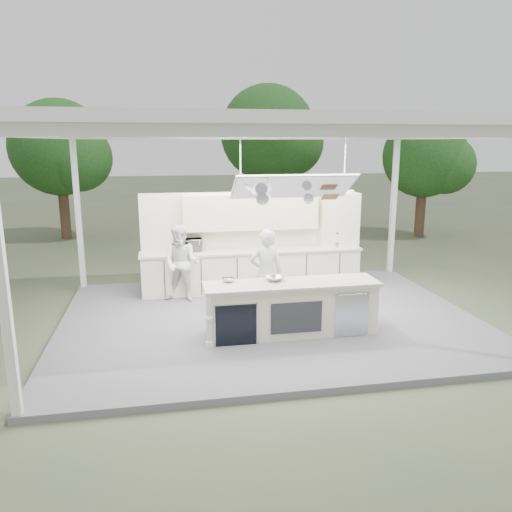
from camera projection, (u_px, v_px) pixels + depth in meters
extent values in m
plane|color=#4E5439|center=(269.00, 323.00, 9.84)|extent=(90.00, 90.00, 0.00)
cube|color=#56575B|center=(269.00, 320.00, 9.82)|extent=(8.00, 6.00, 0.12)
cube|color=white|center=(393.00, 206.00, 12.91)|extent=(0.12, 0.12, 3.70)
cube|color=white|center=(78.00, 214.00, 11.50)|extent=(0.12, 0.12, 3.70)
cube|color=white|center=(2.00, 282.00, 5.94)|extent=(0.12, 0.12, 3.70)
cube|color=white|center=(271.00, 125.00, 8.99)|extent=(8.20, 6.20, 0.16)
cube|color=white|center=(320.00, 131.00, 6.25)|extent=(8.00, 0.12, 0.16)
cube|color=white|center=(245.00, 136.00, 11.81)|extent=(8.00, 0.12, 0.16)
cube|color=white|center=(43.00, 133.00, 8.32)|extent=(0.12, 6.00, 0.16)
cube|color=white|center=(466.00, 135.00, 9.73)|extent=(0.12, 6.00, 0.16)
cube|color=white|center=(293.00, 186.00, 8.40)|extent=(2.00, 0.71, 0.43)
cube|color=white|center=(293.00, 186.00, 8.40)|extent=(2.06, 0.76, 0.46)
cylinder|color=white|center=(240.00, 158.00, 8.13)|extent=(0.02, 0.02, 0.95)
cylinder|color=white|center=(345.00, 157.00, 8.45)|extent=(0.02, 0.02, 0.95)
cylinder|color=silver|center=(262.00, 199.00, 8.50)|extent=(0.22, 0.14, 0.21)
cylinder|color=silver|center=(308.00, 199.00, 8.60)|extent=(0.18, 0.12, 0.18)
cube|color=brown|center=(330.00, 197.00, 8.68)|extent=(0.28, 0.18, 0.12)
cube|color=beige|center=(291.00, 309.00, 8.88)|extent=(3.00, 0.70, 0.90)
cube|color=beige|center=(292.00, 284.00, 8.78)|extent=(3.10, 0.78, 0.05)
cylinder|color=beige|center=(209.00, 321.00, 8.28)|extent=(0.11, 0.11, 0.92)
cube|color=black|center=(236.00, 325.00, 8.37)|extent=(0.70, 0.04, 0.72)
cube|color=silver|center=(236.00, 325.00, 8.37)|extent=(0.74, 0.03, 0.72)
cube|color=#2B2C2F|center=(296.00, 318.00, 8.55)|extent=(0.90, 0.02, 0.55)
cube|color=silver|center=(352.00, 314.00, 8.73)|extent=(0.62, 0.02, 0.78)
cube|color=beige|center=(252.00, 271.00, 11.53)|extent=(5.00, 0.65, 0.90)
cube|color=beige|center=(252.00, 251.00, 11.42)|extent=(5.08, 0.72, 0.05)
cube|color=beige|center=(250.00, 240.00, 11.67)|extent=(5.00, 0.10, 2.25)
cube|color=beige|center=(251.00, 212.00, 11.39)|extent=(3.10, 0.38, 0.80)
cube|color=beige|center=(339.00, 220.00, 11.78)|extent=(0.90, 0.45, 1.30)
cube|color=brown|center=(339.00, 220.00, 11.78)|extent=(0.84, 0.40, 0.03)
cylinder|color=silver|center=(336.00, 244.00, 11.75)|extent=(0.20, 0.20, 0.12)
cylinder|color=black|center=(336.00, 238.00, 11.71)|extent=(0.17, 0.17, 0.20)
cylinder|color=black|center=(350.00, 244.00, 11.81)|extent=(0.16, 0.16, 0.10)
cone|color=black|center=(350.00, 237.00, 11.77)|extent=(0.14, 0.14, 0.24)
cylinder|color=brown|center=(65.00, 210.00, 18.19)|extent=(0.36, 0.36, 2.10)
sphere|color=#2D5921|center=(59.00, 147.00, 17.69)|extent=(3.40, 3.40, 3.40)
sphere|color=#2D5921|center=(78.00, 158.00, 17.40)|extent=(2.38, 2.38, 2.38)
cylinder|color=brown|center=(267.00, 195.00, 21.51)|extent=(0.36, 0.36, 2.45)
sphere|color=#2D5921|center=(268.00, 133.00, 20.92)|extent=(4.00, 4.00, 4.00)
sphere|color=#2D5921|center=(290.00, 143.00, 20.58)|extent=(2.80, 2.80, 2.80)
cylinder|color=brown|center=(420.00, 211.00, 18.64)|extent=(0.36, 0.36, 1.92)
sphere|color=#2D5921|center=(424.00, 156.00, 18.19)|extent=(3.00, 3.00, 3.00)
sphere|color=#2D5921|center=(445.00, 165.00, 17.94)|extent=(2.10, 2.10, 2.10)
imported|color=silver|center=(266.00, 274.00, 9.65)|extent=(0.65, 0.44, 1.75)
imported|color=white|center=(182.00, 263.00, 10.65)|extent=(0.98, 0.89, 1.66)
imported|color=#ADAFB4|center=(190.00, 244.00, 11.31)|extent=(0.57, 0.43, 0.29)
imported|color=silver|center=(275.00, 278.00, 8.88)|extent=(0.43, 0.43, 0.08)
imported|color=#B6B9BD|center=(228.00, 280.00, 8.81)|extent=(0.30, 0.30, 0.07)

